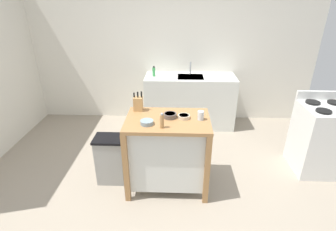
{
  "coord_description": "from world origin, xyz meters",
  "views": [
    {
      "loc": [
        0.1,
        -2.48,
        2.21
      ],
      "look_at": [
        -0.0,
        0.36,
        0.88
      ],
      "focal_mm": 27.7,
      "sensor_mm": 36.0,
      "label": 1
    }
  ],
  "objects_px": {
    "knife_block": "(138,104)",
    "bowl_stoneware_deep": "(147,122)",
    "bowl_ceramic_wide": "(184,116)",
    "sink_faucet": "(190,68)",
    "kitchen_island": "(167,150)",
    "bowl_ceramic_small": "(170,115)",
    "pepper_grinder": "(162,121)",
    "trash_bin": "(111,159)",
    "bottle_dish_soap": "(154,72)",
    "drinking_cup": "(201,115)",
    "stove": "(320,139)"
  },
  "relations": [
    {
      "from": "kitchen_island",
      "to": "bottle_dish_soap",
      "type": "height_order",
      "value": "bottle_dish_soap"
    },
    {
      "from": "drinking_cup",
      "to": "bottle_dish_soap",
      "type": "distance_m",
      "value": 1.84
    },
    {
      "from": "drinking_cup",
      "to": "trash_bin",
      "type": "relative_size",
      "value": 0.16
    },
    {
      "from": "drinking_cup",
      "to": "stove",
      "type": "xyz_separation_m",
      "value": [
        1.64,
        0.42,
        -0.51
      ]
    },
    {
      "from": "bowl_ceramic_small",
      "to": "stove",
      "type": "distance_m",
      "value": 2.08
    },
    {
      "from": "pepper_grinder",
      "to": "stove",
      "type": "height_order",
      "value": "pepper_grinder"
    },
    {
      "from": "bowl_ceramic_small",
      "to": "sink_faucet",
      "type": "bearing_deg",
      "value": 80.59
    },
    {
      "from": "bowl_ceramic_wide",
      "to": "drinking_cup",
      "type": "xyz_separation_m",
      "value": [
        0.19,
        -0.03,
        0.03
      ]
    },
    {
      "from": "bowl_ceramic_wide",
      "to": "sink_faucet",
      "type": "height_order",
      "value": "sink_faucet"
    },
    {
      "from": "knife_block",
      "to": "trash_bin",
      "type": "distance_m",
      "value": 0.8
    },
    {
      "from": "drinking_cup",
      "to": "stove",
      "type": "height_order",
      "value": "stove"
    },
    {
      "from": "kitchen_island",
      "to": "sink_faucet",
      "type": "relative_size",
      "value": 4.37
    },
    {
      "from": "bowl_ceramic_small",
      "to": "bowl_stoneware_deep",
      "type": "bearing_deg",
      "value": -144.38
    },
    {
      "from": "drinking_cup",
      "to": "bottle_dish_soap",
      "type": "bearing_deg",
      "value": 111.57
    },
    {
      "from": "knife_block",
      "to": "bowl_ceramic_small",
      "type": "xyz_separation_m",
      "value": [
        0.39,
        -0.19,
        -0.06
      ]
    },
    {
      "from": "knife_block",
      "to": "bowl_ceramic_wide",
      "type": "xyz_separation_m",
      "value": [
        0.55,
        -0.2,
        -0.07
      ]
    },
    {
      "from": "drinking_cup",
      "to": "trash_bin",
      "type": "xyz_separation_m",
      "value": [
        -1.1,
        0.06,
        -0.66
      ]
    },
    {
      "from": "pepper_grinder",
      "to": "sink_faucet",
      "type": "relative_size",
      "value": 0.79
    },
    {
      "from": "kitchen_island",
      "to": "bottle_dish_soap",
      "type": "bearing_deg",
      "value": 99.99
    },
    {
      "from": "bowl_stoneware_deep",
      "to": "bowl_ceramic_wide",
      "type": "bearing_deg",
      "value": 22.55
    },
    {
      "from": "pepper_grinder",
      "to": "stove",
      "type": "bearing_deg",
      "value": 17.06
    },
    {
      "from": "bowl_ceramic_wide",
      "to": "trash_bin",
      "type": "distance_m",
      "value": 1.11
    },
    {
      "from": "bowl_ceramic_small",
      "to": "stove",
      "type": "bearing_deg",
      "value": 10.87
    },
    {
      "from": "pepper_grinder",
      "to": "stove",
      "type": "xyz_separation_m",
      "value": [
        2.07,
        0.63,
        -0.54
      ]
    },
    {
      "from": "bowl_stoneware_deep",
      "to": "kitchen_island",
      "type": "bearing_deg",
      "value": 32.6
    },
    {
      "from": "bottle_dish_soap",
      "to": "pepper_grinder",
      "type": "bearing_deg",
      "value": -82.51
    },
    {
      "from": "trash_bin",
      "to": "bottle_dish_soap",
      "type": "bearing_deg",
      "value": 75.71
    },
    {
      "from": "bowl_ceramic_wide",
      "to": "pepper_grinder",
      "type": "xyz_separation_m",
      "value": [
        -0.24,
        -0.24,
        0.06
      ]
    },
    {
      "from": "bowl_ceramic_wide",
      "to": "bowl_ceramic_small",
      "type": "bearing_deg",
      "value": 176.68
    },
    {
      "from": "bowl_ceramic_small",
      "to": "drinking_cup",
      "type": "xyz_separation_m",
      "value": [
        0.34,
        -0.04,
        0.02
      ]
    },
    {
      "from": "kitchen_island",
      "to": "sink_faucet",
      "type": "height_order",
      "value": "sink_faucet"
    },
    {
      "from": "bowl_stoneware_deep",
      "to": "pepper_grinder",
      "type": "bearing_deg",
      "value": -23.88
    },
    {
      "from": "kitchen_island",
      "to": "stove",
      "type": "bearing_deg",
      "value": 11.76
    },
    {
      "from": "kitchen_island",
      "to": "bowl_stoneware_deep",
      "type": "bearing_deg",
      "value": -147.4
    },
    {
      "from": "sink_faucet",
      "to": "knife_block",
      "type": "bearing_deg",
      "value": -112.97
    },
    {
      "from": "bowl_ceramic_wide",
      "to": "pepper_grinder",
      "type": "bearing_deg",
      "value": -134.14
    },
    {
      "from": "kitchen_island",
      "to": "sink_faucet",
      "type": "bearing_deg",
      "value": 79.88
    },
    {
      "from": "knife_block",
      "to": "bowl_stoneware_deep",
      "type": "height_order",
      "value": "knife_block"
    },
    {
      "from": "bowl_ceramic_wide",
      "to": "trash_bin",
      "type": "xyz_separation_m",
      "value": [
        -0.91,
        0.03,
        -0.63
      ]
    },
    {
      "from": "bowl_ceramic_wide",
      "to": "pepper_grinder",
      "type": "height_order",
      "value": "pepper_grinder"
    },
    {
      "from": "bowl_ceramic_wide",
      "to": "stove",
      "type": "bearing_deg",
      "value": 12.06
    },
    {
      "from": "bowl_ceramic_small",
      "to": "trash_bin",
      "type": "bearing_deg",
      "value": 178.15
    },
    {
      "from": "knife_block",
      "to": "bowl_stoneware_deep",
      "type": "bearing_deg",
      "value": -68.72
    },
    {
      "from": "bottle_dish_soap",
      "to": "kitchen_island",
      "type": "bearing_deg",
      "value": -80.01
    },
    {
      "from": "trash_bin",
      "to": "stove",
      "type": "bearing_deg",
      "value": 7.44
    },
    {
      "from": "knife_block",
      "to": "sink_faucet",
      "type": "distance_m",
      "value": 1.77
    },
    {
      "from": "kitchen_island",
      "to": "bowl_ceramic_small",
      "type": "xyz_separation_m",
      "value": [
        0.03,
        0.04,
        0.44
      ]
    },
    {
      "from": "bowl_stoneware_deep",
      "to": "sink_faucet",
      "type": "bearing_deg",
      "value": 74.65
    },
    {
      "from": "kitchen_island",
      "to": "bowl_ceramic_wide",
      "type": "xyz_separation_m",
      "value": [
        0.19,
        0.03,
        0.43
      ]
    },
    {
      "from": "stove",
      "to": "trash_bin",
      "type": "bearing_deg",
      "value": -172.56
    }
  ]
}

